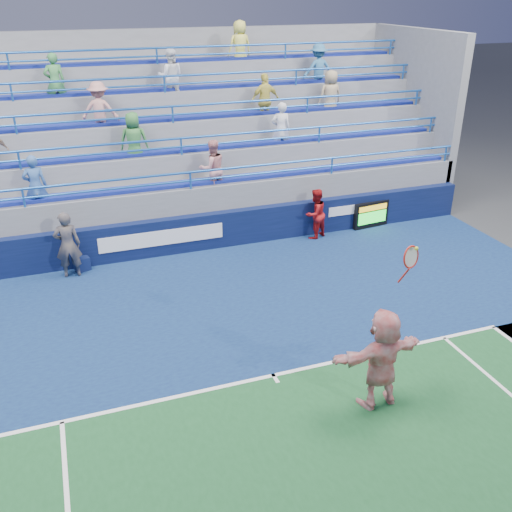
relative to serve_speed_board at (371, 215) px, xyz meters
name	(u,v)px	position (x,y,z in m)	size (l,w,h in m)	color
ground	(273,376)	(-5.83, -6.31, -0.44)	(120.00, 120.00, 0.00)	#333538
sponsor_wall	(195,233)	(-5.82, 0.18, 0.11)	(18.00, 0.32, 1.10)	#091233
bleacher_stand	(167,166)	(-5.83, 3.96, 1.11)	(18.00, 5.60, 6.13)	slate
serve_speed_board	(371,215)	(0.00, 0.00, 0.00)	(1.27, 0.28, 0.87)	black
judge_chair	(81,262)	(-9.12, -0.04, -0.21)	(0.48, 0.49, 0.70)	#0D1842
tennis_player	(382,359)	(-4.27, -7.72, 0.57)	(1.89, 0.70, 3.21)	white
line_judge	(68,245)	(-9.41, -0.35, 0.49)	(0.68, 0.45, 1.86)	#121933
ball_girl	(315,214)	(-2.08, -0.15, 0.35)	(0.77, 0.60, 1.59)	#A01214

